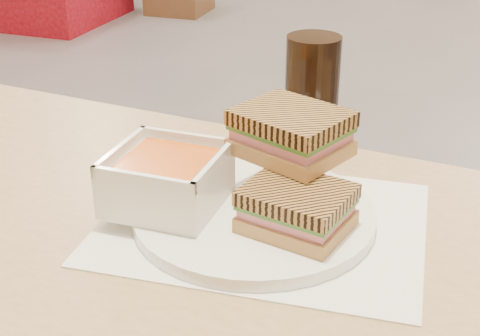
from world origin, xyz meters
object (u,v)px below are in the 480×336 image
(plate, at_px, (254,215))
(cola_glass, at_px, (312,93))
(soup_bowl, at_px, (167,181))
(main_table, at_px, (102,316))
(panini_lower, at_px, (297,208))

(plate, xyz_separation_m, cola_glass, (0.00, 0.23, 0.07))
(plate, relative_size, cola_glass, 1.74)
(plate, distance_m, soup_bowl, 0.11)
(main_table, distance_m, cola_glass, 0.41)
(main_table, distance_m, panini_lower, 0.28)
(plate, xyz_separation_m, soup_bowl, (-0.10, -0.02, 0.04))
(plate, distance_m, panini_lower, 0.07)
(plate, height_order, panini_lower, panini_lower)
(plate, height_order, cola_glass, cola_glass)
(soup_bowl, height_order, cola_glass, cola_glass)
(soup_bowl, height_order, panini_lower, soup_bowl)
(panini_lower, bearing_deg, main_table, -162.00)
(main_table, xyz_separation_m, cola_glass, (0.16, 0.32, 0.19))
(panini_lower, relative_size, cola_glass, 0.77)
(soup_bowl, xyz_separation_m, panini_lower, (0.16, 0.00, -0.00))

